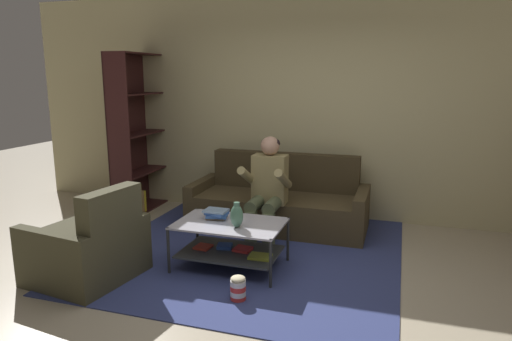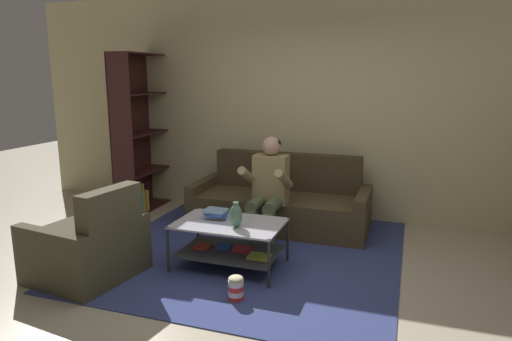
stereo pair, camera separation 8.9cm
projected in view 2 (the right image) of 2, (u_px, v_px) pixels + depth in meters
The scene contains 11 objects.
ground at pixel (258, 295), 3.89m from camera, with size 16.80×16.80×0.00m, color #B5A78D.
back_partition at pixel (319, 106), 5.87m from camera, with size 8.40×0.12×2.90m, color #C6BB89.
couch at pixel (281, 204), 5.61m from camera, with size 2.13×0.87×0.87m.
person_seated_center at pixel (268, 186), 5.06m from camera, with size 0.50×0.58×1.18m.
coffee_table at pixel (230, 238), 4.40m from camera, with size 1.02×0.66×0.46m.
area_rug at pixel (254, 248), 4.95m from camera, with size 3.06×3.29×0.01m.
vase at pixel (236, 215), 4.21m from camera, with size 0.12×0.12×0.24m.
book_stack at pixel (216, 214), 4.47m from camera, with size 0.24×0.19×0.09m.
bookshelf at pixel (138, 145), 6.23m from camera, with size 0.36×1.06×2.13m.
armchair at pixel (89, 247), 4.19m from camera, with size 0.94×0.97×0.88m.
popcorn_tub at pixel (236, 288), 3.79m from camera, with size 0.13×0.13×0.22m.
Camera 2 is at (1.15, -3.39, 1.85)m, focal length 32.00 mm.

